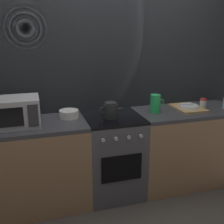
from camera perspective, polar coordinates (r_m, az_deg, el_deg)
name	(u,v)px	position (r m, az deg, el deg)	size (l,w,h in m)	color
ground_plane	(113,191)	(3.31, 0.18, -15.94)	(8.00, 8.00, 0.00)	#47423D
back_wall	(105,83)	(3.15, -1.50, 6.00)	(3.60, 0.05, 2.40)	gray
counter_left	(28,167)	(2.98, -16.89, -10.66)	(1.20, 0.60, 0.90)	#997251
stove_unit	(113,156)	(3.09, 0.20, -8.91)	(0.60, 0.63, 0.90)	#4C4C51
counter_right	(186,146)	(3.44, 14.82, -6.75)	(1.20, 0.60, 0.90)	#997251
microwave	(14,112)	(2.77, -19.34, 0.01)	(0.46, 0.35, 0.27)	#B2B2B7
kettle	(111,110)	(2.85, -0.23, 0.34)	(0.28, 0.15, 0.17)	#262628
mixing_bowl	(69,114)	(2.91, -8.82, -0.39)	(0.20, 0.20, 0.08)	silver
pitcher	(155,104)	(3.08, 8.88, 1.72)	(0.16, 0.11, 0.20)	green
dish_pile	(188,107)	(3.32, 15.32, 0.95)	(0.30, 0.40, 0.06)	tan
spice_jar	(203,103)	(3.42, 18.16, 1.77)	(0.08, 0.08, 0.10)	silver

